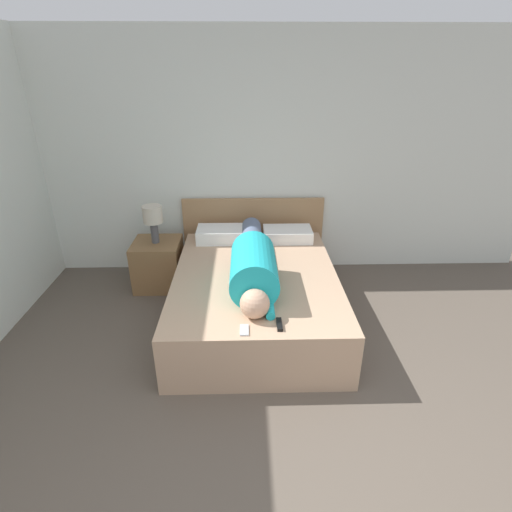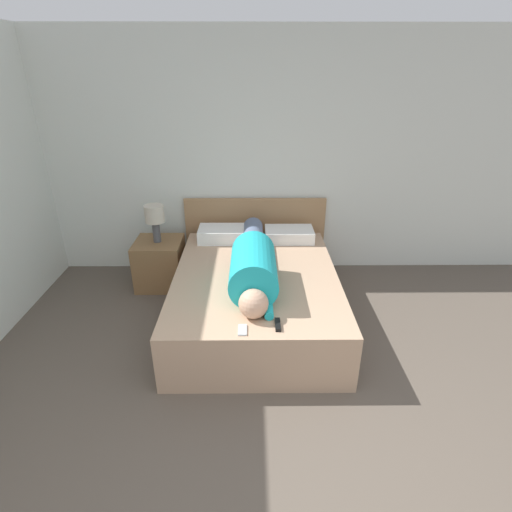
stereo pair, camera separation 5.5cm
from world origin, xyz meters
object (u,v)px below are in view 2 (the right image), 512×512
at_px(nightstand, 160,263).
at_px(pillow_second, 289,235).
at_px(bed, 256,297).
at_px(cell_phone, 242,330).
at_px(tv_remote, 278,325).
at_px(table_lamp, 155,217).
at_px(pillow_near_headboard, 224,234).
at_px(person_lying, 253,263).

distance_m(nightstand, pillow_second, 1.45).
height_order(bed, cell_phone, cell_phone).
bearing_deg(tv_remote, table_lamp, 128.48).
bearing_deg(bed, nightstand, 146.57).
distance_m(nightstand, table_lamp, 0.54).
bearing_deg(pillow_second, table_lamp, -176.31).
height_order(nightstand, pillow_near_headboard, pillow_near_headboard).
relative_size(bed, nightstand, 3.81).
distance_m(nightstand, person_lying, 1.37).
relative_size(table_lamp, cell_phone, 3.11).
xyz_separation_m(bed, person_lying, (-0.02, -0.12, 0.41)).
relative_size(bed, pillow_second, 3.78).
bearing_deg(pillow_near_headboard, nightstand, -172.64).
height_order(person_lying, pillow_near_headboard, person_lying).
height_order(nightstand, cell_phone, nightstand).
distance_m(table_lamp, person_lying, 1.32).
relative_size(table_lamp, tv_remote, 2.70).
relative_size(bed, person_lying, 1.14).
xyz_separation_m(bed, tv_remote, (0.15, -0.82, 0.26)).
distance_m(table_lamp, pillow_near_headboard, 0.75).
distance_m(bed, pillow_second, 0.92).
height_order(person_lying, cell_phone, person_lying).
distance_m(pillow_second, tv_remote, 1.62).
bearing_deg(table_lamp, pillow_second, 3.69).
bearing_deg(person_lying, pillow_near_headboard, 109.32).
relative_size(person_lying, cell_phone, 13.33).
relative_size(pillow_near_headboard, pillow_second, 1.05).
bearing_deg(table_lamp, bed, -33.43).
height_order(table_lamp, cell_phone, table_lamp).
bearing_deg(person_lying, nightstand, 141.60).
bearing_deg(tv_remote, pillow_near_headboard, 107.09).
bearing_deg(nightstand, pillow_near_headboard, 7.36).
bearing_deg(pillow_near_headboard, cell_phone, -81.89).
xyz_separation_m(nightstand, pillow_near_headboard, (0.71, 0.09, 0.31)).
distance_m(person_lying, tv_remote, 0.74).
height_order(pillow_second, tv_remote, pillow_second).
bearing_deg(nightstand, pillow_second, 3.69).
height_order(tv_remote, cell_phone, tv_remote).
bearing_deg(pillow_second, cell_phone, -105.90).
distance_m(table_lamp, pillow_second, 1.44).
height_order(table_lamp, person_lying, table_lamp).
relative_size(pillow_second, cell_phone, 4.02).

